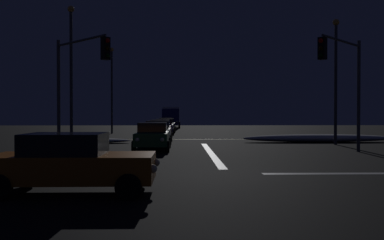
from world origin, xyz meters
name	(u,v)px	position (x,y,z in m)	size (l,w,h in m)	color
ground	(227,175)	(0.00, 0.00, -0.05)	(120.00, 120.00, 0.10)	black
stop_line_north	(211,153)	(0.00, 7.74, 0.00)	(0.35, 13.22, 0.01)	white
centre_line_ns	(200,139)	(0.00, 19.34, 0.00)	(22.00, 0.15, 0.01)	yellow
snow_bank_left_curb	(83,141)	(-8.54, 15.31, 0.18)	(6.74, 1.50, 0.36)	white
snow_bank_right_curb	(319,138)	(8.54, 15.77, 0.29)	(11.24, 1.50, 0.58)	white
sedan_green	(153,136)	(-3.21, 9.65, 0.80)	(2.02, 4.33, 1.57)	#14512D
sedan_white	(158,132)	(-3.24, 15.49, 0.80)	(2.02, 4.33, 1.57)	silver
sedan_red	(160,129)	(-3.39, 21.53, 0.80)	(2.02, 4.33, 1.57)	maroon
sedan_blue	(164,127)	(-3.25, 27.15, 0.80)	(2.02, 4.33, 1.57)	navy
sedan_black	(167,125)	(-3.19, 33.31, 0.80)	(2.02, 4.33, 1.57)	black
sedan_gray	(166,124)	(-3.55, 40.04, 0.80)	(2.02, 4.33, 1.57)	slate
box_truck	(171,116)	(-3.02, 47.20, 1.71)	(2.68, 8.28, 3.08)	navy
sedan_orange_crossing	(72,163)	(-4.44, -3.30, 0.80)	(4.33, 2.02, 1.57)	#C66014
traffic_signal_nw	(77,72)	(-6.80, 6.80, 4.18)	(3.39, 3.39, 6.03)	#4C4C51
traffic_signal_ne	(344,72)	(6.80, 6.80, 4.21)	(3.40, 3.40, 6.08)	#4C4C51
streetlamp_left_far	(112,84)	(-8.84, 29.34, 5.21)	(0.44, 0.44, 9.04)	#424247
streetlamp_right_near	(336,72)	(8.84, 13.34, 4.91)	(0.44, 0.44, 8.45)	#424247
streetlamp_left_near	(71,65)	(-8.84, 13.34, 5.30)	(0.44, 0.44, 9.22)	#424247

